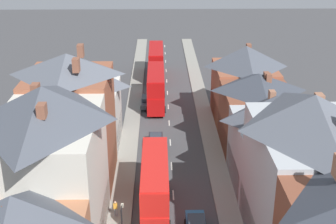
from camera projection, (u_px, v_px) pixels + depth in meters
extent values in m
cube|color=gray|center=(130.00, 135.00, 59.73)|extent=(2.20, 104.00, 0.14)
cube|color=gray|center=(210.00, 135.00, 59.92)|extent=(2.20, 104.00, 0.14)
cube|color=silver|center=(173.00, 195.00, 46.90)|extent=(0.14, 1.80, 0.01)
cube|color=silver|center=(172.00, 166.00, 52.45)|extent=(0.14, 1.80, 0.01)
cube|color=silver|center=(170.00, 142.00, 58.00)|extent=(0.14, 1.80, 0.01)
cube|color=silver|center=(169.00, 123.00, 63.55)|extent=(0.14, 1.80, 0.01)
cube|color=silver|center=(168.00, 107.00, 69.10)|extent=(0.14, 1.80, 0.01)
cube|color=silver|center=(167.00, 93.00, 74.64)|extent=(0.14, 1.80, 0.01)
cube|color=silver|center=(167.00, 81.00, 80.19)|extent=(0.14, 1.80, 0.01)
cube|color=silver|center=(166.00, 70.00, 85.74)|extent=(0.14, 1.80, 0.01)
cube|color=silver|center=(166.00, 61.00, 91.29)|extent=(0.14, 1.80, 0.01)
cube|color=silver|center=(165.00, 53.00, 96.84)|extent=(0.14, 1.80, 0.01)
cube|color=silver|center=(165.00, 46.00, 102.38)|extent=(0.14, 1.80, 0.01)
pyramid|color=#474C56|center=(13.00, 215.00, 28.00)|extent=(8.00, 7.40, 2.70)
cube|color=brown|center=(9.00, 209.00, 27.78)|extent=(0.60, 0.90, 0.94)
cube|color=beige|center=(51.00, 184.00, 38.11)|extent=(8.00, 11.58, 11.33)
cube|color=olive|center=(102.00, 224.00, 39.73)|extent=(0.12, 10.65, 3.20)
pyramid|color=#474C56|center=(43.00, 103.00, 35.44)|extent=(8.00, 11.58, 2.73)
cube|color=brown|center=(42.00, 111.00, 32.70)|extent=(0.60, 0.90, 1.03)
cube|color=brown|center=(36.00, 91.00, 36.39)|extent=(0.60, 0.90, 1.12)
cube|color=#935138|center=(72.00, 129.00, 47.46)|extent=(8.00, 8.83, 11.75)
cube|color=olive|center=(113.00, 166.00, 49.17)|extent=(0.12, 8.12, 3.20)
pyramid|color=#565B66|center=(67.00, 64.00, 44.84)|extent=(8.00, 8.83, 2.06)
cube|color=brown|center=(76.00, 65.00, 42.28)|extent=(0.60, 0.90, 1.26)
cube|color=brown|center=(81.00, 51.00, 46.88)|extent=(0.60, 0.90, 1.29)
cube|color=silver|center=(86.00, 116.00, 56.18)|extent=(8.00, 8.26, 7.45)
cube|color=black|center=(119.00, 132.00, 57.07)|extent=(0.12, 7.60, 3.20)
pyramid|color=#565B66|center=(83.00, 75.00, 54.22)|extent=(8.00, 8.26, 2.87)
cube|color=brown|center=(84.00, 74.00, 52.51)|extent=(0.60, 0.90, 1.22)
cube|color=brown|center=(83.00, 74.00, 52.70)|extent=(0.60, 0.90, 1.21)
cube|color=#ADB2B7|center=(304.00, 191.00, 37.51)|extent=(8.00, 11.95, 10.79)
pyramid|color=#565B66|center=(314.00, 113.00, 34.91)|extent=(8.00, 11.95, 2.88)
cube|color=#99664C|center=(319.00, 100.00, 35.99)|extent=(0.60, 0.90, 0.99)
cube|color=#ADB2B7|center=(273.00, 153.00, 47.68)|extent=(8.00, 8.56, 7.16)
cube|color=maroon|center=(233.00, 170.00, 48.36)|extent=(0.12, 7.88, 3.20)
pyramid|color=#474C56|center=(277.00, 108.00, 45.82)|extent=(8.00, 8.56, 2.64)
cube|color=#99664C|center=(272.00, 97.00, 46.81)|extent=(0.60, 0.90, 1.33)
cube|color=brown|center=(256.00, 119.00, 55.59)|extent=(8.00, 8.59, 7.26)
cube|color=maroon|center=(222.00, 135.00, 56.29)|extent=(0.12, 7.90, 3.20)
pyramid|color=#383D47|center=(259.00, 82.00, 53.82)|extent=(8.00, 8.59, 2.04)
cube|color=brown|center=(266.00, 78.00, 53.35)|extent=(0.60, 0.90, 1.25)
cube|color=brown|center=(268.00, 79.00, 52.99)|extent=(0.60, 0.90, 1.22)
cube|color=#935138|center=(244.00, 93.00, 63.64)|extent=(8.00, 8.90, 7.49)
cube|color=olive|center=(214.00, 108.00, 64.38)|extent=(0.12, 8.19, 3.20)
pyramid|color=#474C56|center=(246.00, 56.00, 61.68)|extent=(8.00, 8.90, 2.81)
cube|color=brown|center=(249.00, 49.00, 62.17)|extent=(0.60, 0.90, 1.48)
cube|color=red|center=(155.00, 196.00, 43.71)|extent=(2.44, 10.80, 2.50)
cube|color=red|center=(155.00, 174.00, 42.79)|extent=(2.44, 10.58, 2.30)
cube|color=red|center=(155.00, 162.00, 42.34)|extent=(2.39, 10.37, 0.10)
cube|color=#28333D|center=(155.00, 166.00, 48.58)|extent=(2.20, 0.10, 1.20)
cube|color=#28333D|center=(155.00, 147.00, 47.70)|extent=(2.20, 0.10, 1.10)
cube|color=#28333D|center=(142.00, 194.00, 43.59)|extent=(0.06, 9.18, 0.90)
cube|color=#28333D|center=(142.00, 173.00, 42.73)|extent=(0.06, 9.18, 0.90)
cube|color=yellow|center=(155.00, 139.00, 47.40)|extent=(1.34, 0.08, 0.32)
cylinder|color=black|center=(143.00, 188.00, 47.22)|extent=(0.30, 1.00, 1.00)
cylinder|color=black|center=(167.00, 188.00, 47.26)|extent=(0.30, 1.00, 1.00)
cube|color=#B70F0F|center=(156.00, 95.00, 69.05)|extent=(2.44, 10.80, 2.50)
cube|color=#B70F0F|center=(156.00, 79.00, 68.14)|extent=(2.44, 10.58, 2.30)
cube|color=#B70F0F|center=(156.00, 72.00, 67.68)|extent=(2.39, 10.37, 0.10)
cube|color=#28333D|center=(156.00, 82.00, 73.92)|extent=(2.20, 0.10, 1.20)
cube|color=#28333D|center=(156.00, 68.00, 73.04)|extent=(2.20, 0.10, 1.10)
cube|color=#28333D|center=(148.00, 93.00, 68.93)|extent=(0.06, 9.18, 0.90)
cube|color=#28333D|center=(148.00, 79.00, 68.07)|extent=(0.06, 9.18, 0.90)
cube|color=yellow|center=(156.00, 63.00, 72.74)|extent=(1.34, 0.08, 0.32)
cylinder|color=black|center=(148.00, 94.00, 72.56)|extent=(0.30, 1.00, 1.00)
cylinder|color=black|center=(164.00, 94.00, 72.60)|extent=(0.30, 1.00, 1.00)
cylinder|color=black|center=(147.00, 110.00, 66.72)|extent=(0.30, 1.00, 1.00)
cylinder|color=black|center=(165.00, 109.00, 66.76)|extent=(0.30, 1.00, 1.00)
cube|color=#B70F0F|center=(156.00, 68.00, 81.47)|extent=(2.44, 10.80, 2.50)
cube|color=#B70F0F|center=(156.00, 55.00, 80.56)|extent=(2.44, 10.58, 2.30)
cube|color=#B70F0F|center=(156.00, 48.00, 80.10)|extent=(2.39, 10.37, 0.10)
cube|color=#28333D|center=(156.00, 59.00, 86.34)|extent=(2.20, 0.10, 1.20)
cube|color=#28333D|center=(156.00, 46.00, 85.47)|extent=(2.20, 0.10, 1.10)
cube|color=#28333D|center=(149.00, 67.00, 81.35)|extent=(0.06, 9.18, 0.90)
cube|color=#28333D|center=(149.00, 54.00, 80.50)|extent=(0.06, 9.18, 0.90)
cube|color=yellow|center=(156.00, 42.00, 85.16)|extent=(1.34, 0.08, 0.32)
cylinder|color=black|center=(150.00, 69.00, 84.98)|extent=(0.30, 1.00, 1.00)
cylinder|color=black|center=(163.00, 69.00, 85.03)|extent=(0.30, 1.00, 1.00)
cylinder|color=black|center=(149.00, 80.00, 79.14)|extent=(0.30, 1.00, 1.00)
cylinder|color=black|center=(163.00, 80.00, 79.19)|extent=(0.30, 1.00, 1.00)
cube|color=#28333D|center=(197.00, 224.00, 40.24)|extent=(1.46, 2.28, 0.60)
cylinder|color=black|center=(186.00, 222.00, 42.14)|extent=(0.20, 0.62, 0.62)
cylinder|color=black|center=(204.00, 222.00, 42.17)|extent=(0.20, 0.62, 0.62)
cube|color=black|center=(156.00, 142.00, 56.53)|extent=(1.70, 4.42, 0.75)
cube|color=#28333D|center=(156.00, 138.00, 56.07)|extent=(1.46, 2.21, 0.60)
cylinder|color=black|center=(149.00, 140.00, 57.92)|extent=(0.20, 0.62, 0.62)
cylinder|color=black|center=(163.00, 140.00, 57.95)|extent=(0.20, 0.62, 0.62)
cylinder|color=black|center=(149.00, 150.00, 55.39)|extent=(0.20, 0.62, 0.62)
cylinder|color=black|center=(163.00, 150.00, 55.42)|extent=(0.20, 0.62, 0.62)
cube|color=#4C515B|center=(147.00, 102.00, 69.08)|extent=(1.70, 4.58, 0.71)
cube|color=#28333D|center=(147.00, 98.00, 68.62)|extent=(1.46, 2.29, 0.60)
cylinder|color=black|center=(142.00, 101.00, 70.51)|extent=(0.20, 0.62, 0.62)
cylinder|color=black|center=(153.00, 101.00, 70.55)|extent=(0.20, 0.62, 0.62)
cylinder|color=black|center=(141.00, 108.00, 67.89)|extent=(0.20, 0.62, 0.62)
cylinder|color=black|center=(153.00, 108.00, 67.92)|extent=(0.20, 0.62, 0.62)
cylinder|color=gray|center=(115.00, 212.00, 43.17)|extent=(0.14, 0.14, 0.84)
cylinder|color=gray|center=(117.00, 212.00, 43.17)|extent=(0.14, 0.14, 0.84)
cube|color=gold|center=(115.00, 206.00, 42.91)|extent=(0.36, 0.22, 0.54)
sphere|color=tan|center=(115.00, 202.00, 42.76)|extent=(0.22, 0.22, 0.22)
cylinder|color=black|center=(122.00, 208.00, 35.35)|extent=(0.08, 0.90, 0.08)
cube|color=beige|center=(122.00, 205.00, 35.79)|extent=(0.20, 0.32, 0.20)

